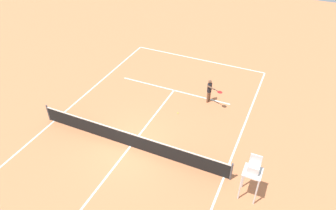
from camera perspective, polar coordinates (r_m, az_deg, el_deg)
name	(u,v)px	position (r m, az deg, el deg)	size (l,w,h in m)	color
ground_plane	(130,146)	(17.09, -6.89, -7.49)	(60.00, 60.00, 0.00)	#D37A4C
court_lines	(130,146)	(17.09, -6.89, -7.48)	(10.52, 21.68, 0.01)	white
tennis_net	(130,139)	(16.75, -7.01, -6.27)	(11.12, 0.10, 1.07)	#4C4C51
player_serving	(210,89)	(19.70, 7.67, 2.83)	(1.15, 0.93, 1.63)	brown
tennis_ball	(178,113)	(19.12, 1.84, -1.47)	(0.07, 0.07, 0.07)	#CCE033
umpire_chair	(253,171)	(14.09, 15.28, -11.60)	(0.80, 0.80, 2.41)	silver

